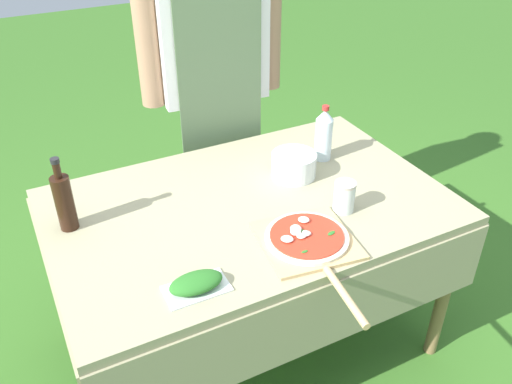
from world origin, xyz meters
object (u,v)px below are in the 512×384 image
Objects in this scene: prep_table at (250,221)px; water_bottle at (324,134)px; mixing_tub at (294,165)px; sauce_jar at (344,198)px; pizza_on_peel at (308,241)px; oil_bottle at (64,201)px; herb_container at (196,284)px; person_cook at (212,63)px.

water_bottle is (0.42, 0.16, 0.20)m from prep_table.
sauce_jar is at bearing -82.40° from mixing_tub.
pizza_on_peel is 0.83m from oil_bottle.
pizza_on_peel is at bearing -78.28° from prep_table.
oil_bottle is 1.54× the size of mixing_tub.
water_bottle is (0.36, 0.47, 0.10)m from pizza_on_peel.
sauce_jar is at bearing -34.73° from prep_table.
water_bottle reaches higher than prep_table.
oil_bottle reaches higher than sauce_jar.
herb_container is (-0.35, -0.34, 0.11)m from prep_table.
oil_bottle is at bearing 159.08° from sauce_jar.
pizza_on_peel is at bearing -114.00° from mixing_tub.
prep_table is at bearing 109.36° from pizza_on_peel.
person_cook is at bearing 98.78° from mixing_tub.
person_cook is 0.64m from mixing_tub.
person_cook reaches higher than pizza_on_peel.
water_bottle is at bearing 0.59° from oil_bottle.
mixing_tub is (0.18, 0.40, 0.03)m from pizza_on_peel.
herb_container is (-0.41, -0.03, 0.01)m from pizza_on_peel.
oil_bottle is 1.04m from water_bottle.
mixing_tub reaches higher than herb_container.
water_bottle reaches higher than herb_container.
sauce_jar is at bearing -111.48° from water_bottle.
herb_container is at bearing -167.07° from sauce_jar.
prep_table is 0.84× the size of person_cook.
oil_bottle reaches higher than herb_container.
person_cook is 9.78× the size of mixing_tub.
mixing_tub reaches higher than pizza_on_peel.
herb_container is (-0.77, -0.50, -0.09)m from water_bottle.
pizza_on_peel is at bearing 90.18° from person_cook.
prep_table is 0.49m from water_bottle.
sauce_jar is (0.28, -0.20, 0.14)m from prep_table.
oil_bottle is 2.35× the size of sauce_jar.
sauce_jar reaches higher than pizza_on_peel.
pizza_on_peel is 4.94× the size of sauce_jar.
herb_container is at bearing -143.62° from mixing_tub.
pizza_on_peel is (0.06, -0.31, 0.10)m from prep_table.
sauce_jar is (0.04, -0.29, 0.00)m from mixing_tub.
person_cook is 14.93× the size of sauce_jar.
oil_bottle is at bearing -179.41° from water_bottle.
herb_container is 0.73m from mixing_tub.
water_bottle is at bearing 68.52° from sauce_jar.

